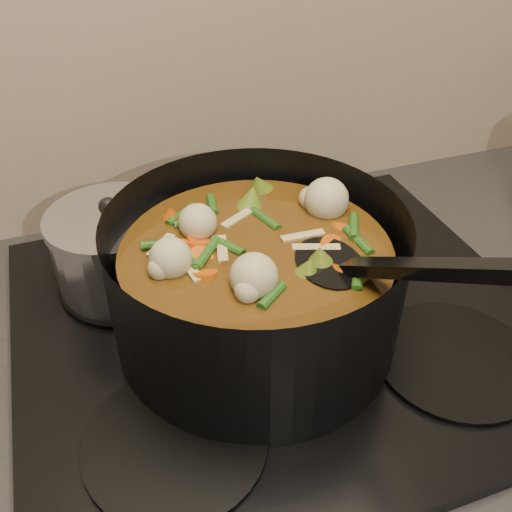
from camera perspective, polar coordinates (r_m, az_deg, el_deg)
name	(u,v)px	position (r m, az deg, el deg)	size (l,w,h in m)	color
stovetop	(280,323)	(0.71, 2.37, -6.74)	(0.62, 0.54, 0.03)	black
stockpot	(257,284)	(0.63, 0.06, -2.78)	(0.37, 0.43, 0.24)	black
saucepan	(116,250)	(0.73, -13.81, 0.55)	(0.16, 0.16, 0.13)	silver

